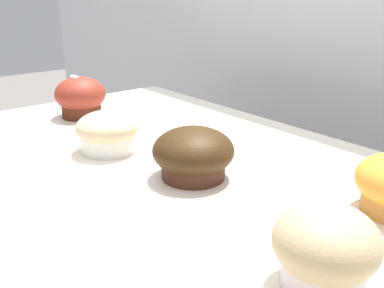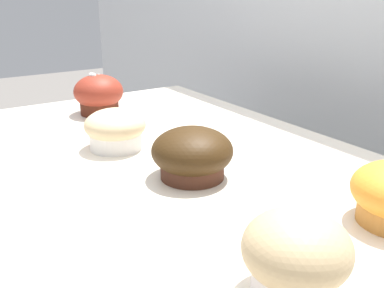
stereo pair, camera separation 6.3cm
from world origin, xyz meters
TOP-DOWN VIEW (x-y plane):
  - muffin_front_center at (0.03, 0.02)m, footprint 0.11×0.11m
  - muffin_back_left at (0.30, -0.05)m, footprint 0.09×0.09m
  - muffin_back_right at (-0.35, 0.04)m, footprint 0.10×0.10m
  - muffin_front_right at (-0.14, -0.02)m, footprint 0.10×0.10m

SIDE VIEW (x-z plane):
  - muffin_front_right at x=-0.14m, z-range 0.95..1.02m
  - muffin_front_center at x=0.03m, z-range 0.95..1.02m
  - muffin_back_left at x=0.30m, z-range 0.95..1.03m
  - muffin_back_right at x=-0.35m, z-range 0.95..1.04m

